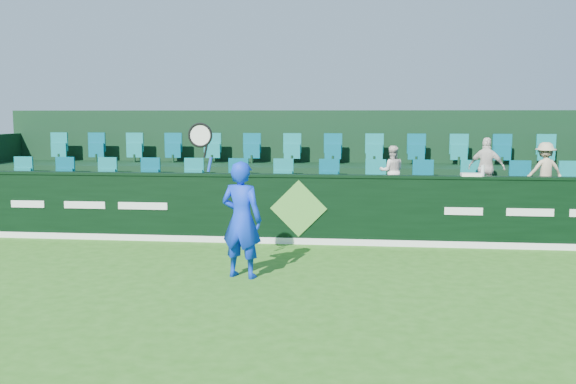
# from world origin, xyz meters

# --- Properties ---
(ground) EXTENTS (60.00, 60.00, 0.00)m
(ground) POSITION_xyz_m (0.00, 0.00, 0.00)
(ground) COLOR #2B6B19
(ground) RESTS_ON ground
(sponsor_hoarding) EXTENTS (16.00, 0.25, 1.35)m
(sponsor_hoarding) POSITION_xyz_m (0.00, 4.00, 0.67)
(sponsor_hoarding) COLOR black
(sponsor_hoarding) RESTS_ON ground
(stand_tier_front) EXTENTS (16.00, 2.00, 0.80)m
(stand_tier_front) POSITION_xyz_m (0.00, 5.10, 0.40)
(stand_tier_front) COLOR black
(stand_tier_front) RESTS_ON ground
(stand_tier_back) EXTENTS (16.00, 1.80, 1.30)m
(stand_tier_back) POSITION_xyz_m (0.00, 7.00, 0.65)
(stand_tier_back) COLOR black
(stand_tier_back) RESTS_ON ground
(stand_rear) EXTENTS (16.00, 4.10, 2.60)m
(stand_rear) POSITION_xyz_m (0.00, 7.44, 1.22)
(stand_rear) COLOR black
(stand_rear) RESTS_ON ground
(seat_row_front) EXTENTS (13.50, 0.50, 0.60)m
(seat_row_front) POSITION_xyz_m (0.00, 5.50, 1.10)
(seat_row_front) COLOR #107374
(seat_row_front) RESTS_ON stand_tier_front
(seat_row_back) EXTENTS (13.50, 0.50, 0.60)m
(seat_row_back) POSITION_xyz_m (0.00, 7.30, 1.60)
(seat_row_back) COLOR #107374
(seat_row_back) RESTS_ON stand_tier_back
(tennis_player) EXTENTS (1.20, 0.59, 2.41)m
(tennis_player) POSITION_xyz_m (-0.63, 1.29, 0.91)
(tennis_player) COLOR #0D32DD
(tennis_player) RESTS_ON ground
(spectator_left) EXTENTS (0.54, 0.44, 1.06)m
(spectator_left) POSITION_xyz_m (1.82, 5.12, 1.33)
(spectator_left) COLOR silver
(spectator_left) RESTS_ON stand_tier_front
(spectator_middle) EXTENTS (0.78, 0.54, 1.24)m
(spectator_middle) POSITION_xyz_m (3.72, 5.12, 1.42)
(spectator_middle) COLOR silver
(spectator_middle) RESTS_ON stand_tier_front
(spectator_right) EXTENTS (0.80, 0.55, 1.14)m
(spectator_right) POSITION_xyz_m (4.87, 5.12, 1.37)
(spectator_right) COLOR tan
(spectator_right) RESTS_ON stand_tier_front
(towel) EXTENTS (0.37, 0.24, 0.05)m
(towel) POSITION_xyz_m (3.23, 4.00, 1.38)
(towel) COLOR white
(towel) RESTS_ON sponsor_hoarding
(drinks_bottle) EXTENTS (0.07, 0.07, 0.21)m
(drinks_bottle) POSITION_xyz_m (3.44, 4.00, 1.45)
(drinks_bottle) COLOR silver
(drinks_bottle) RESTS_ON sponsor_hoarding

